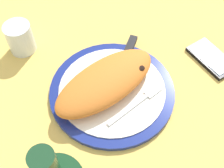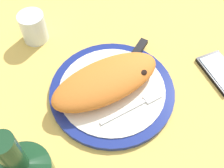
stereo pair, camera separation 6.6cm
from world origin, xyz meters
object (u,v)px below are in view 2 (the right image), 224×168
Objects in this scene: plate at (112,91)px; smartphone at (221,72)px; fork at (137,105)px; knife at (132,60)px; calzone at (106,81)px; water_glass at (34,29)px.

plate reaches higher than smartphone.
fork is 1.24× the size of smartphone.
knife reaches higher than plate.
calzone is at bearing 169.08° from smartphone.
calzone is at bearing 139.70° from plate.
water_glass is at bearing 116.75° from calzone.
smartphone is at bearing -35.57° from water_glass.
knife is (8.80, 5.10, -2.09)cm from calzone.
calzone is at bearing -63.25° from water_glass.
water_glass reaches higher than calzone.
plate is at bearing -62.04° from water_glass.
water_glass reaches higher than knife.
knife reaches higher than smartphone.
fork is at bearing -59.86° from plate.
smartphone is at bearing -28.21° from knife.
knife is at bearing 38.39° from plate.
water_glass is at bearing 118.42° from fork.
knife is (4.04, 12.31, 0.30)cm from fork.
water_glass reaches higher than plate.
knife is at bearing 30.08° from calzone.
fork is (4.77, -7.21, -2.39)cm from calzone.
plate is 2.34× the size of smartphone.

